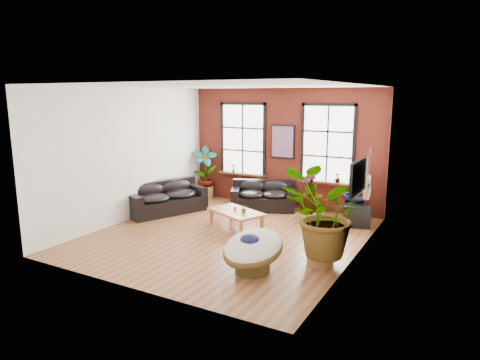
# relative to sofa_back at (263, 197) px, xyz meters

# --- Properties ---
(room) EXTENTS (6.04, 6.54, 3.54)m
(room) POSITION_rel_sofa_back_xyz_m (0.33, -2.44, 1.37)
(room) COLOR brown
(room) RESTS_ON ground
(sofa_back) EXTENTS (2.02, 1.55, 0.83)m
(sofa_back) POSITION_rel_sofa_back_xyz_m (0.00, 0.00, 0.00)
(sofa_back) COLOR black
(sofa_back) RESTS_ON ground
(sofa_left) EXTENTS (1.73, 2.41, 0.88)m
(sofa_left) POSITION_rel_sofa_back_xyz_m (-2.28, -1.67, 0.02)
(sofa_left) COLOR black
(sofa_left) RESTS_ON ground
(coffee_table) EXTENTS (1.62, 1.30, 0.55)m
(coffee_table) POSITION_rel_sofa_back_xyz_m (0.22, -2.00, 0.03)
(coffee_table) COLOR #A3633A
(coffee_table) RESTS_ON ground
(papasan_chair) EXTENTS (1.40, 1.41, 0.87)m
(papasan_chair) POSITION_rel_sofa_back_xyz_m (1.83, -4.20, 0.07)
(papasan_chair) COLOR #4E3E1B
(papasan_chair) RESTS_ON ground
(poster) EXTENTS (0.74, 0.06, 0.98)m
(poster) POSITION_rel_sofa_back_xyz_m (0.33, 0.59, 1.57)
(poster) COLOR black
(poster) RESTS_ON room
(tv_wall_unit) EXTENTS (0.13, 1.86, 1.20)m
(tv_wall_unit) POSITION_rel_sofa_back_xyz_m (3.26, -1.99, 1.16)
(tv_wall_unit) COLOR black
(tv_wall_unit) RESTS_ON room
(media_box) EXTENTS (0.78, 0.71, 0.55)m
(media_box) POSITION_rel_sofa_back_xyz_m (2.81, -0.30, -0.10)
(media_box) COLOR black
(media_box) RESTS_ON ground
(pot_back_left) EXTENTS (0.55, 0.55, 0.40)m
(pot_back_left) POSITION_rel_sofa_back_xyz_m (-2.26, 0.32, -0.18)
(pot_back_left) COLOR #A26A35
(pot_back_left) RESTS_ON ground
(pot_back_right) EXTENTS (0.53, 0.53, 0.38)m
(pot_back_right) POSITION_rel_sofa_back_xyz_m (2.64, 0.10, -0.19)
(pot_back_right) COLOR #A26A35
(pot_back_right) RESTS_ON ground
(pot_right_wall) EXTENTS (0.60, 0.60, 0.40)m
(pot_right_wall) POSITION_rel_sofa_back_xyz_m (2.84, -3.22, -0.18)
(pot_right_wall) COLOR #A26A35
(pot_right_wall) RESTS_ON ground
(pot_mid) EXTENTS (0.55, 0.55, 0.35)m
(pot_mid) POSITION_rel_sofa_back_xyz_m (1.51, -0.21, -0.20)
(pot_mid) COLOR #A26A35
(pot_mid) RESTS_ON ground
(floor_plant_back_left) EXTENTS (0.98, 0.87, 1.56)m
(floor_plant_back_left) POSITION_rel_sofa_back_xyz_m (-2.24, 0.29, 0.55)
(floor_plant_back_left) COLOR #194813
(floor_plant_back_left) RESTS_ON ground
(floor_plant_back_right) EXTENTS (0.82, 0.91, 1.36)m
(floor_plant_back_right) POSITION_rel_sofa_back_xyz_m (2.64, 0.09, 0.45)
(floor_plant_back_right) COLOR #194813
(floor_plant_back_right) RESTS_ON ground
(floor_plant_right_wall) EXTENTS (2.05, 2.02, 1.73)m
(floor_plant_right_wall) POSITION_rel_sofa_back_xyz_m (2.86, -3.25, 0.65)
(floor_plant_right_wall) COLOR #194813
(floor_plant_right_wall) RESTS_ON ground
(floor_plant_mid) EXTENTS (0.96, 0.96, 1.22)m
(floor_plant_mid) POSITION_rel_sofa_back_xyz_m (1.51, -0.21, 0.37)
(floor_plant_mid) COLOR #194813
(floor_plant_mid) RESTS_ON ground
(table_plant) EXTENTS (0.24, 0.22, 0.22)m
(table_plant) POSITION_rel_sofa_back_xyz_m (0.49, -2.07, 0.19)
(table_plant) COLOR #194813
(table_plant) RESTS_ON coffee_table
(sill_plant_left) EXTENTS (0.17, 0.17, 0.27)m
(sill_plant_left) POSITION_rel_sofa_back_xyz_m (-1.32, 0.54, 0.66)
(sill_plant_left) COLOR #194813
(sill_plant_left) RESTS_ON room
(sill_plant_right) EXTENTS (0.19, 0.19, 0.27)m
(sill_plant_right) POSITION_rel_sofa_back_xyz_m (2.03, 0.54, 0.66)
(sill_plant_right) COLOR #194813
(sill_plant_right) RESTS_ON room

